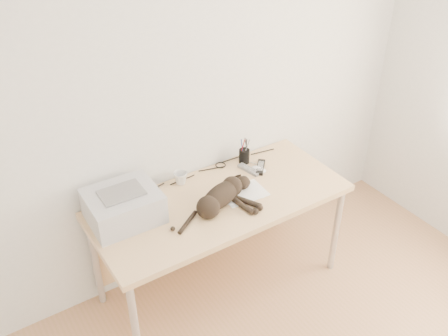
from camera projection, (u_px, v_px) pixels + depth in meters
wall_back at (188, 95)px, 3.01m from camera, size 3.50×0.00×3.50m
desk at (213, 208)px, 3.21m from camera, size 1.60×0.70×0.74m
printer at (123, 206)px, 2.87m from camera, size 0.41×0.35×0.19m
papers at (241, 193)px, 3.12m from camera, size 0.33×0.26×0.01m
cat at (220, 198)px, 2.98m from camera, size 0.62×0.32×0.14m
mug at (181, 178)px, 3.19m from camera, size 0.13×0.13×0.08m
pen_cup at (244, 156)px, 3.39m from camera, size 0.07×0.07×0.19m
remote_grey at (249, 170)px, 3.32m from camera, size 0.08×0.18×0.02m
remote_black at (260, 167)px, 3.35m from camera, size 0.15×0.16×0.02m
mouse at (259, 168)px, 3.33m from camera, size 0.10×0.12×0.04m
cable_tangle at (195, 174)px, 3.29m from camera, size 1.36×0.07×0.01m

